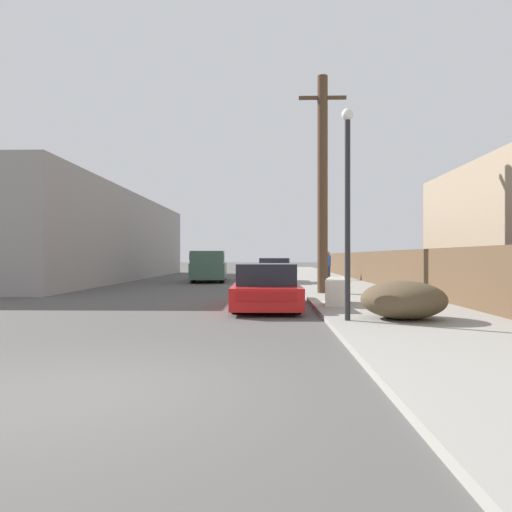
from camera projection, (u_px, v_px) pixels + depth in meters
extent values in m
plane|color=#4F4C49|center=(90.00, 396.00, 4.90)|extent=(220.00, 220.00, 0.00)
cube|color=gray|center=(324.00, 280.00, 28.23)|extent=(4.20, 63.00, 0.12)
cube|color=silver|center=(338.00, 292.00, 13.22)|extent=(0.94, 1.75, 0.72)
cube|color=white|center=(338.00, 279.00, 13.22)|extent=(0.91, 1.68, 0.03)
cube|color=#333335|center=(345.00, 277.00, 13.69)|extent=(0.07, 0.20, 0.02)
cube|color=gray|center=(339.00, 278.00, 13.48)|extent=(0.65, 0.19, 0.01)
cube|color=gray|center=(338.00, 278.00, 12.98)|extent=(0.65, 0.19, 0.01)
cube|color=red|center=(266.00, 293.00, 13.37)|extent=(1.93, 4.71, 0.58)
cube|color=black|center=(266.00, 274.00, 12.95)|extent=(1.63, 2.27, 0.58)
cube|color=#B21414|center=(267.00, 297.00, 11.02)|extent=(1.45, 0.05, 0.20)
cylinder|color=black|center=(241.00, 293.00, 14.83)|extent=(0.21, 0.60, 0.60)
cylinder|color=black|center=(290.00, 293.00, 14.81)|extent=(0.21, 0.60, 0.60)
cylinder|color=black|center=(236.00, 302.00, 11.93)|extent=(0.21, 0.60, 0.60)
cylinder|color=black|center=(297.00, 302.00, 11.91)|extent=(0.21, 0.60, 0.60)
cube|color=silver|center=(276.00, 275.00, 24.67)|extent=(2.07, 4.24, 0.71)
cube|color=black|center=(275.00, 263.00, 24.51)|extent=(1.69, 2.41, 0.56)
cube|color=#B21414|center=(273.00, 274.00, 22.60)|extent=(1.40, 0.12, 0.25)
cylinder|color=black|center=(263.00, 277.00, 26.02)|extent=(0.24, 0.67, 0.66)
cylinder|color=black|center=(290.00, 277.00, 25.87)|extent=(0.24, 0.67, 0.66)
cylinder|color=black|center=(259.00, 279.00, 23.47)|extent=(0.24, 0.67, 0.66)
cylinder|color=black|center=(289.00, 279.00, 23.32)|extent=(0.24, 0.67, 0.66)
cube|color=#385647|center=(209.00, 270.00, 27.55)|extent=(2.37, 5.86, 0.89)
cube|color=#385647|center=(208.00, 257.00, 25.97)|extent=(2.02, 2.71, 0.70)
cube|color=black|center=(208.00, 257.00, 25.97)|extent=(2.06, 2.66, 0.38)
cylinder|color=black|center=(222.00, 275.00, 25.81)|extent=(0.32, 0.87, 0.86)
cylinder|color=black|center=(193.00, 275.00, 25.74)|extent=(0.32, 0.87, 0.86)
cylinder|color=black|center=(224.00, 273.00, 29.36)|extent=(0.32, 0.87, 0.86)
cylinder|color=black|center=(198.00, 273.00, 29.28)|extent=(0.32, 0.87, 0.86)
cylinder|color=#4C3826|center=(323.00, 184.00, 17.31)|extent=(0.39, 0.39, 8.24)
cube|color=#4C3826|center=(322.00, 98.00, 17.31)|extent=(1.80, 0.12, 0.12)
cylinder|color=#232326|center=(348.00, 220.00, 9.85)|extent=(0.12, 0.12, 4.32)
sphere|color=white|center=(348.00, 115.00, 9.85)|extent=(0.26, 0.26, 0.26)
ellipsoid|color=brown|center=(403.00, 300.00, 10.07)|extent=(1.87, 1.69, 0.84)
cube|color=brown|center=(369.00, 267.00, 24.17)|extent=(0.08, 38.47, 1.64)
cube|color=gray|center=(88.00, 238.00, 29.74)|extent=(7.00, 25.72, 5.44)
cylinder|color=#282D42|center=(328.00, 273.00, 27.24)|extent=(0.28, 0.28, 0.81)
cylinder|color=#2D5193|center=(328.00, 261.00, 27.24)|extent=(0.34, 0.34, 0.64)
sphere|color=#8C664C|center=(328.00, 253.00, 27.24)|extent=(0.24, 0.24, 0.24)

